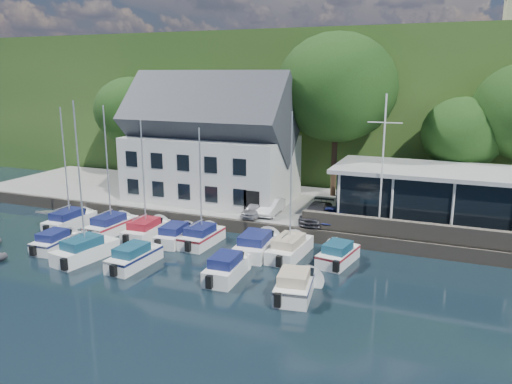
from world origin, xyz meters
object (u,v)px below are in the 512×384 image
(boat_r1_5, at_px, (256,243))
(boat_r2_4, at_px, (295,283))
(car_white, at_px, (271,207))
(boat_r1_2, at_px, (144,181))
(car_silver, at_px, (255,209))
(boat_r2_2, at_px, (134,255))
(harbor_building, at_px, (211,149))
(boat_r1_4, at_px, (200,183))
(boat_r1_1, at_px, (108,176))
(boat_r2_3, at_px, (227,266))
(car_blue, at_px, (331,215))
(car_dgrey, at_px, (317,213))
(boat_r1_7, at_px, (338,252))
(boat_r1_3, at_px, (176,233))
(club_pavilion, at_px, (425,195))
(boat_r1_6, at_px, (291,192))
(boat_r2_0, at_px, (56,240))
(boat_r1_0, at_px, (66,172))
(boat_r2_1, at_px, (80,190))
(flagpole, at_px, (382,165))

(boat_r1_5, xyz_separation_m, boat_r2_4, (4.44, -5.37, 0.01))
(car_white, height_order, boat_r1_2, boat_r1_2)
(car_silver, distance_m, boat_r2_2, 10.97)
(car_silver, xyz_separation_m, boat_r2_4, (6.65, -10.51, -0.79))
(harbor_building, relative_size, car_silver, 4.49)
(car_silver, distance_m, boat_r1_4, 6.08)
(boat_r1_1, bearing_deg, boat_r2_3, -17.40)
(car_silver, bearing_deg, boat_r1_5, -64.07)
(car_blue, bearing_deg, car_dgrey, 166.80)
(car_silver, relative_size, boat_r1_7, 0.63)
(car_silver, relative_size, boat_r1_1, 0.36)
(car_silver, xyz_separation_m, boat_r2_2, (-4.06, -10.15, -0.82))
(boat_r2_2, bearing_deg, boat_r1_5, 41.17)
(harbor_building, xyz_separation_m, car_white, (6.70, -2.94, -3.75))
(boat_r1_3, distance_m, boat_r1_5, 6.24)
(club_pavilion, bearing_deg, car_dgrey, -158.21)
(boat_r1_2, relative_size, boat_r1_6, 0.96)
(harbor_building, bearing_deg, car_silver, -34.41)
(boat_r1_7, height_order, boat_r2_0, boat_r1_7)
(boat_r1_0, bearing_deg, car_silver, 21.68)
(boat_r2_1, bearing_deg, boat_r1_5, 37.58)
(boat_r1_4, distance_m, boat_r1_7, 10.46)
(car_white, xyz_separation_m, boat_r2_1, (-8.66, -11.37, 3.08))
(club_pavilion, relative_size, boat_r1_2, 1.55)
(club_pavilion, xyz_separation_m, boat_r1_4, (-14.31, -8.37, 1.40))
(car_dgrey, relative_size, boat_r1_3, 0.81)
(boat_r1_3, height_order, boat_r2_1, boat_r2_1)
(car_white, bearing_deg, boat_r1_3, -129.92)
(boat_r1_3, xyz_separation_m, boat_r2_4, (10.68, -5.29, 0.07))
(car_blue, bearing_deg, boat_r1_7, -84.68)
(car_silver, bearing_deg, boat_r2_3, -74.64)
(boat_r1_1, relative_size, boat_r1_4, 1.00)
(boat_r1_1, height_order, boat_r1_4, boat_r1_4)
(car_silver, height_order, car_white, car_white)
(boat_r1_2, distance_m, boat_r1_5, 9.53)
(car_dgrey, bearing_deg, boat_r2_2, -129.80)
(flagpole, distance_m, boat_r2_4, 11.70)
(car_blue, relative_size, boat_r2_0, 0.69)
(boat_r1_3, bearing_deg, club_pavilion, 23.86)
(boat_r2_0, xyz_separation_m, boat_r2_2, (6.88, -0.54, 0.04))
(car_dgrey, distance_m, boat_r2_1, 16.86)
(boat_r2_1, distance_m, boat_r2_2, 5.39)
(boat_r1_7, relative_size, boat_r2_2, 0.89)
(boat_r1_4, xyz_separation_m, boat_r1_7, (9.77, 0.13, -3.74))
(car_white, relative_size, boat_r2_2, 0.63)
(flagpole, bearing_deg, boat_r1_0, -167.79)
(boat_r1_3, distance_m, boat_r1_4, 4.26)
(flagpole, xyz_separation_m, boat_r2_0, (-20.49, -9.27, -5.09))
(boat_r2_4, bearing_deg, harbor_building, 122.10)
(boat_r2_1, bearing_deg, boat_r1_6, 34.35)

